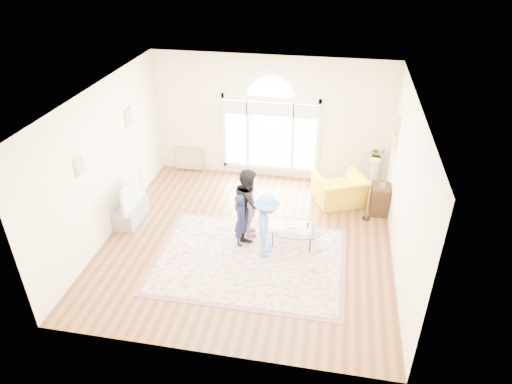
% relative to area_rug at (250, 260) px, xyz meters
% --- Properties ---
extents(ground, '(6.00, 6.00, 0.00)m').
position_rel_area_rug_xyz_m(ground, '(-0.17, 0.62, -0.01)').
color(ground, '#58311B').
rests_on(ground, ground).
extents(room_shell, '(6.00, 6.00, 6.00)m').
position_rel_area_rug_xyz_m(room_shell, '(-0.16, 3.45, 1.56)').
color(room_shell, '#F9E8BF').
rests_on(room_shell, ground).
extents(area_rug, '(3.60, 2.60, 0.02)m').
position_rel_area_rug_xyz_m(area_rug, '(0.00, 0.00, 0.00)').
color(area_rug, beige).
rests_on(area_rug, ground).
extents(rug_border, '(3.80, 2.80, 0.01)m').
position_rel_area_rug_xyz_m(rug_border, '(0.00, 0.00, -0.00)').
color(rug_border, '#87545E').
rests_on(rug_border, ground).
extents(tv_console, '(0.45, 1.00, 0.42)m').
position_rel_area_rug_xyz_m(tv_console, '(-2.92, 0.92, 0.20)').
color(tv_console, gray).
rests_on(tv_console, ground).
extents(television, '(0.17, 1.10, 0.64)m').
position_rel_area_rug_xyz_m(television, '(-2.91, 0.92, 0.73)').
color(television, black).
rests_on(television, tv_console).
extents(coffee_table, '(1.28, 0.87, 0.54)m').
position_rel_area_rug_xyz_m(coffee_table, '(0.79, 0.69, 0.39)').
color(coffee_table, silver).
rests_on(coffee_table, ground).
extents(armchair, '(1.44, 1.37, 0.73)m').
position_rel_area_rug_xyz_m(armchair, '(1.69, 2.51, 0.36)').
color(armchair, yellow).
rests_on(armchair, ground).
extents(side_cabinet, '(0.40, 0.50, 0.70)m').
position_rel_area_rug_xyz_m(side_cabinet, '(2.61, 2.28, 0.34)').
color(side_cabinet, black).
rests_on(side_cabinet, ground).
extents(floor_lamp, '(0.25, 0.25, 1.51)m').
position_rel_area_rug_xyz_m(floor_lamp, '(2.34, 1.95, 1.27)').
color(floor_lamp, black).
rests_on(floor_lamp, ground).
extents(plant_pedestal, '(0.20, 0.20, 0.70)m').
position_rel_area_rug_xyz_m(plant_pedestal, '(2.53, 3.48, 0.34)').
color(plant_pedestal, white).
rests_on(plant_pedestal, ground).
extents(potted_plant, '(0.44, 0.41, 0.41)m').
position_rel_area_rug_xyz_m(potted_plant, '(2.53, 3.48, 0.89)').
color(potted_plant, '#33722D').
rests_on(potted_plant, plant_pedestal).
extents(leaning_picture, '(0.80, 0.14, 0.62)m').
position_rel_area_rug_xyz_m(leaning_picture, '(-2.36, 3.52, -0.01)').
color(leaning_picture, tan).
rests_on(leaning_picture, ground).
extents(child_navy, '(0.37, 0.48, 1.16)m').
position_rel_area_rug_xyz_m(child_navy, '(-0.27, 0.52, 0.59)').
color(child_navy, '#171A3C').
rests_on(child_navy, area_rug).
extents(child_black, '(0.74, 0.87, 1.58)m').
position_rel_area_rug_xyz_m(child_black, '(-0.19, 0.85, 0.80)').
color(child_black, black).
rests_on(child_black, area_rug).
extents(child_pink, '(0.53, 0.81, 1.29)m').
position_rel_area_rug_xyz_m(child_pink, '(-0.17, 0.83, 0.65)').
color(child_pink, pink).
rests_on(child_pink, area_rug).
extents(child_blue, '(0.73, 1.00, 1.39)m').
position_rel_area_rug_xyz_m(child_blue, '(0.29, 0.23, 0.70)').
color(child_blue, '#6090DD').
rests_on(child_blue, area_rug).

